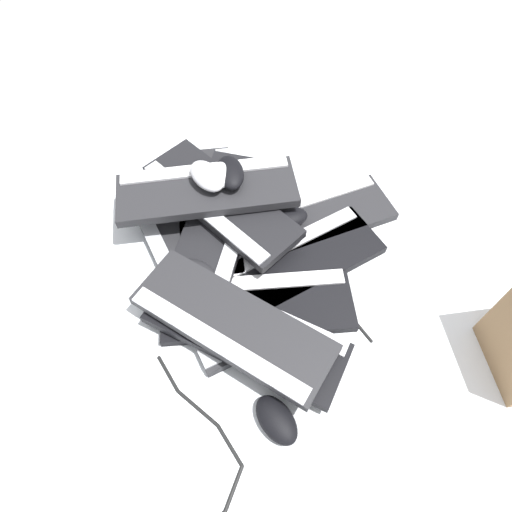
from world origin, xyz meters
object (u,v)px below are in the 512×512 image
(keyboard_2, at_px, (295,264))
(keyboard_5, at_px, (246,332))
(keyboard_8, at_px, (220,201))
(mouse_4, at_px, (222,174))
(keyboard_0, at_px, (199,282))
(keyboard_9, at_px, (207,189))
(mouse_3, at_px, (276,420))
(keyboard_1, at_px, (257,305))
(mouse_1, at_px, (286,218))
(keyboard_3, at_px, (309,220))
(mouse_0, at_px, (230,172))
(keyboard_7, at_px, (220,220))
(mouse_5, at_px, (194,272))
(keyboard_4, at_px, (209,211))
(mouse_2, at_px, (207,176))

(keyboard_2, bearing_deg, keyboard_5, 27.63)
(keyboard_8, bearing_deg, mouse_4, -137.18)
(keyboard_0, relative_size, keyboard_8, 0.97)
(keyboard_9, xyz_separation_m, mouse_3, (0.13, 0.54, -0.08))
(keyboard_1, xyz_separation_m, keyboard_8, (-0.05, -0.27, 0.06))
(keyboard_1, distance_m, keyboard_9, 0.31)
(mouse_1, bearing_deg, keyboard_3, 6.71)
(mouse_3, bearing_deg, keyboard_0, 174.31)
(keyboard_2, height_order, mouse_0, mouse_0)
(keyboard_0, height_order, keyboard_5, keyboard_5)
(keyboard_2, relative_size, keyboard_5, 0.98)
(keyboard_5, distance_m, keyboard_7, 0.31)
(keyboard_7, bearing_deg, keyboard_8, -120.07)
(keyboard_9, xyz_separation_m, mouse_4, (-0.04, 0.01, 0.04))
(keyboard_0, xyz_separation_m, keyboard_9, (-0.12, -0.17, 0.09))
(keyboard_7, height_order, keyboard_8, keyboard_8)
(keyboard_8, bearing_deg, keyboard_7, 59.93)
(keyboard_7, distance_m, mouse_4, 0.12)
(mouse_4, bearing_deg, mouse_5, 20.67)
(mouse_3, relative_size, mouse_4, 1.00)
(keyboard_5, relative_size, keyboard_9, 0.97)
(mouse_5, bearing_deg, mouse_1, 58.24)
(keyboard_1, height_order, keyboard_7, keyboard_7)
(keyboard_2, xyz_separation_m, keyboard_4, (0.10, -0.25, 0.00))
(keyboard_8, relative_size, mouse_2, 4.21)
(mouse_5, bearing_deg, keyboard_2, 32.50)
(mouse_2, relative_size, mouse_3, 1.00)
(keyboard_0, height_order, keyboard_4, same)
(keyboard_2, bearing_deg, mouse_1, -110.78)
(keyboard_2, distance_m, keyboard_8, 0.25)
(keyboard_0, xyz_separation_m, keyboard_4, (-0.12, -0.18, 0.00))
(keyboard_1, height_order, mouse_2, mouse_2)
(keyboard_3, distance_m, keyboard_4, 0.26)
(keyboard_0, height_order, mouse_1, mouse_1)
(keyboard_5, xyz_separation_m, mouse_5, (0.03, -0.19, 0.01))
(mouse_2, xyz_separation_m, mouse_4, (-0.03, 0.01, 0.00))
(mouse_0, distance_m, mouse_3, 0.58)
(keyboard_0, relative_size, mouse_0, 4.08)
(keyboard_9, bearing_deg, mouse_0, 171.06)
(keyboard_9, bearing_deg, mouse_4, 172.16)
(mouse_3, bearing_deg, keyboard_2, 136.80)
(keyboard_0, bearing_deg, keyboard_7, -136.66)
(keyboard_7, distance_m, keyboard_8, 0.05)
(keyboard_1, distance_m, keyboard_3, 0.28)
(keyboard_3, distance_m, keyboard_9, 0.28)
(keyboard_4, relative_size, mouse_4, 4.21)
(mouse_0, bearing_deg, mouse_2, 90.23)
(keyboard_3, bearing_deg, keyboard_4, -36.77)
(keyboard_8, bearing_deg, mouse_3, 73.49)
(keyboard_7, distance_m, mouse_3, 0.50)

